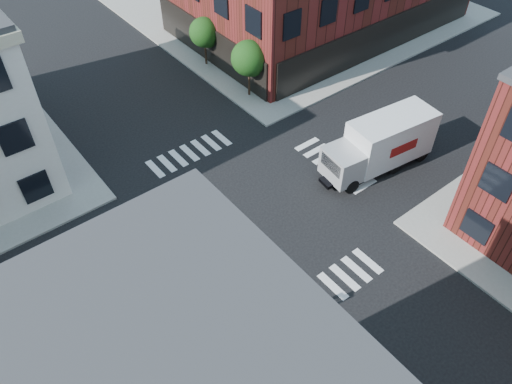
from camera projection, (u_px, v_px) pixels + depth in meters
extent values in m
plane|color=black|center=(252.00, 211.00, 30.34)|extent=(120.00, 120.00, 0.00)
cube|color=gray|center=(288.00, 3.00, 51.40)|extent=(30.00, 30.00, 0.15)
cylinder|color=black|center=(249.00, 86.00, 38.67)|extent=(0.18, 0.18, 1.47)
cylinder|color=black|center=(249.00, 78.00, 38.16)|extent=(0.12, 0.12, 1.47)
sphere|color=#11340E|center=(249.00, 58.00, 36.98)|extent=(2.69, 2.69, 2.69)
sphere|color=#11340E|center=(252.00, 64.00, 37.42)|extent=(1.85, 1.85, 1.85)
cylinder|color=black|center=(206.00, 57.00, 42.10)|extent=(0.18, 0.18, 1.33)
cylinder|color=black|center=(205.00, 49.00, 41.63)|extent=(0.12, 0.12, 1.33)
sphere|color=#11340E|center=(204.00, 32.00, 40.57)|extent=(2.43, 2.43, 2.43)
sphere|color=#11340E|center=(208.00, 37.00, 40.97)|extent=(1.67, 1.67, 1.67)
cylinder|color=black|center=(224.00, 332.00, 21.90)|extent=(0.12, 0.12, 4.60)
cylinder|color=black|center=(226.00, 354.00, 23.29)|extent=(0.28, 0.28, 0.30)
cube|color=#053819|center=(234.00, 315.00, 21.55)|extent=(1.10, 0.03, 0.22)
cube|color=#053819|center=(216.00, 310.00, 21.44)|extent=(0.03, 1.10, 0.22)
imported|color=black|center=(228.00, 306.00, 20.99)|extent=(0.22, 0.18, 1.10)
imported|color=black|center=(216.00, 308.00, 20.93)|extent=(0.18, 0.22, 1.10)
cube|color=silver|center=(390.00, 138.00, 32.12)|extent=(6.03, 3.18, 3.08)
cube|color=maroon|center=(404.00, 148.00, 31.35)|extent=(2.18, 0.31, 0.70)
cube|color=maroon|center=(377.00, 128.00, 32.90)|extent=(2.18, 0.31, 0.70)
cube|color=#A7A7A9|center=(343.00, 164.00, 31.11)|extent=(2.27, 2.61, 1.99)
cube|color=black|center=(331.00, 165.00, 30.51)|extent=(0.33, 1.89, 0.90)
cube|color=black|center=(372.00, 163.00, 32.79)|extent=(8.02, 1.97, 0.25)
cylinder|color=black|center=(351.00, 186.00, 31.20)|extent=(1.03, 0.47, 0.99)
cylinder|color=black|center=(331.00, 167.00, 32.48)|extent=(1.03, 0.47, 0.99)
cylinder|color=black|center=(394.00, 166.00, 32.52)|extent=(1.03, 0.47, 0.99)
cylinder|color=black|center=(373.00, 149.00, 33.80)|extent=(1.03, 0.47, 0.99)
cylinder|color=black|center=(421.00, 154.00, 33.40)|extent=(1.03, 0.47, 0.99)
cylinder|color=black|center=(399.00, 138.00, 34.68)|extent=(1.03, 0.47, 0.99)
cube|color=#E4500A|center=(275.00, 283.00, 26.50)|extent=(0.51, 0.51, 0.04)
cone|color=#E4500A|center=(275.00, 279.00, 26.25)|extent=(0.48, 0.48, 0.76)
cylinder|color=white|center=(275.00, 278.00, 26.18)|extent=(0.29, 0.29, 0.09)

